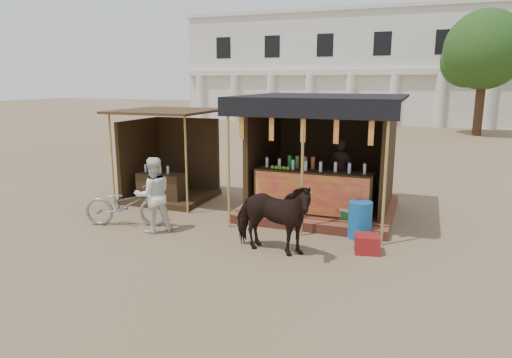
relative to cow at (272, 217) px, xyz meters
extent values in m
plane|color=#846B4C|center=(-0.75, -0.42, -0.68)|extent=(120.00, 120.00, 0.00)
cube|color=brown|center=(0.25, 3.08, -0.57)|extent=(3.40, 2.80, 0.22)
cube|color=brown|center=(0.25, 1.53, -0.58)|extent=(3.40, 0.35, 0.20)
cube|color=#362513|center=(0.25, 2.13, 0.01)|extent=(2.60, 0.55, 0.95)
cube|color=#E81B43|center=(0.25, 1.85, 0.01)|extent=(2.50, 0.02, 0.88)
cube|color=#362513|center=(0.25, 4.33, 0.79)|extent=(3.00, 0.12, 2.50)
cube|color=#362513|center=(-1.25, 3.08, 0.79)|extent=(0.12, 2.50, 2.50)
cube|color=#362513|center=(1.75, 3.08, 0.79)|extent=(0.12, 2.50, 2.50)
cube|color=black|center=(0.25, 2.88, 2.07)|extent=(3.60, 3.60, 0.06)
cube|color=black|center=(0.25, 1.10, 1.89)|extent=(3.60, 0.06, 0.36)
cylinder|color=tan|center=(-1.35, 1.13, 0.69)|extent=(0.06, 0.06, 2.75)
cylinder|color=tan|center=(0.25, 1.13, 0.69)|extent=(0.06, 0.06, 2.75)
cylinder|color=tan|center=(1.85, 1.13, 0.69)|extent=(0.06, 0.06, 2.75)
cube|color=red|center=(-1.05, 1.13, 1.52)|extent=(0.10, 0.02, 0.55)
cube|color=red|center=(-0.40, 1.13, 1.52)|extent=(0.10, 0.02, 0.55)
cube|color=red|center=(0.25, 1.13, 1.52)|extent=(0.10, 0.02, 0.55)
cube|color=red|center=(0.90, 1.13, 1.52)|extent=(0.10, 0.02, 0.55)
cube|color=red|center=(1.55, 1.13, 1.52)|extent=(0.10, 0.02, 0.55)
imported|color=black|center=(0.67, 3.18, 0.31)|extent=(0.62, 0.46, 1.55)
cube|color=#362513|center=(-3.75, 2.78, -0.61)|extent=(2.00, 2.00, 0.15)
cube|color=#362513|center=(-3.75, 3.73, 0.37)|extent=(1.90, 0.10, 2.10)
cube|color=#362513|center=(-4.70, 2.78, 0.37)|extent=(0.10, 1.90, 2.10)
cube|color=#472D19|center=(-3.75, 2.68, 1.67)|extent=(2.40, 2.40, 0.06)
cylinder|color=tan|center=(-4.80, 1.73, 0.49)|extent=(0.05, 0.05, 2.35)
cylinder|color=tan|center=(-2.70, 1.73, 0.49)|extent=(0.05, 0.05, 2.35)
cube|color=#362513|center=(-3.75, 2.28, -0.28)|extent=(1.20, 0.50, 0.80)
imported|color=black|center=(0.00, 0.00, 0.00)|extent=(1.70, 0.92, 1.37)
imported|color=gray|center=(-3.50, 0.46, -0.21)|extent=(1.92, 1.17, 0.95)
imported|color=white|center=(-2.70, 0.31, 0.11)|extent=(0.97, 0.97, 1.58)
cylinder|color=#165EA6|center=(1.39, 1.41, -0.31)|extent=(0.57, 0.57, 0.75)
cube|color=maroon|center=(1.63, 0.65, -0.52)|extent=(0.51, 0.50, 0.33)
cube|color=#19732E|center=(1.10, 2.00, -0.48)|extent=(0.73, 0.62, 0.40)
cube|color=white|center=(1.10, 2.00, -0.25)|extent=(0.76, 0.65, 0.06)
cube|color=silver|center=(-2.75, 29.58, 3.32)|extent=(26.00, 7.00, 8.00)
cube|color=silver|center=(-2.75, 25.98, 3.02)|extent=(26.00, 0.50, 0.40)
cube|color=silver|center=(-2.75, 26.08, 7.37)|extent=(26.00, 0.30, 0.25)
cylinder|color=silver|center=(-14.75, 25.98, 1.12)|extent=(0.70, 0.70, 3.60)
cylinder|color=silver|center=(-11.75, 25.98, 1.12)|extent=(0.70, 0.70, 3.60)
cylinder|color=silver|center=(-8.75, 25.98, 1.12)|extent=(0.70, 0.70, 3.60)
cylinder|color=silver|center=(-5.75, 25.98, 1.12)|extent=(0.70, 0.70, 3.60)
cylinder|color=silver|center=(-2.75, 25.98, 1.12)|extent=(0.70, 0.70, 3.60)
cylinder|color=silver|center=(0.25, 25.98, 1.12)|extent=(0.70, 0.70, 3.60)
cylinder|color=silver|center=(3.25, 25.98, 1.12)|extent=(0.70, 0.70, 3.60)
cylinder|color=silver|center=(6.25, 25.98, 1.12)|extent=(0.70, 0.70, 3.60)
cylinder|color=#382314|center=(5.25, 21.58, 1.32)|extent=(0.50, 0.50, 4.00)
sphere|color=#30541C|center=(5.25, 21.58, 4.12)|extent=(4.40, 4.40, 4.40)
sphere|color=#30541C|center=(4.45, 22.18, 3.52)|extent=(2.99, 2.99, 2.99)
camera|label=1|loc=(2.50, -7.52, 2.42)|focal=32.00mm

